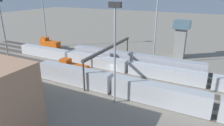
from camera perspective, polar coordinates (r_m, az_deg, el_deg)
name	(u,v)px	position (r m, az deg, el deg)	size (l,w,h in m)	color
ground_plane	(112,73)	(66.71, -0.13, -2.70)	(400.00, 400.00, 0.00)	gray
track_bed_0	(126,61)	(77.28, 4.10, 0.53)	(140.00, 2.80, 0.12)	#3D3833
track_bed_1	(121,65)	(72.97, 2.55, -0.63)	(140.00, 2.80, 0.12)	#4C443D
track_bed_2	(115,70)	(68.75, 0.82, -1.93)	(140.00, 2.80, 0.12)	#4C443D
track_bed_3	(108,75)	(64.65, -1.15, -3.41)	(140.00, 2.80, 0.12)	#4C443D
track_bed_4	(100,81)	(60.68, -3.38, -5.07)	(140.00, 2.80, 0.12)	#4C443D
track_bed_5	(91,88)	(56.87, -5.93, -6.95)	(140.00, 2.80, 0.12)	#4C443D
train_on_track_1	(133,60)	(70.49, 5.89, 0.73)	(47.20, 3.06, 5.00)	#A8AAB2
train_on_track_0	(50,44)	(97.43, -17.15, 5.08)	(10.00, 3.00, 5.00)	#D85914
train_on_track_4	(73,69)	(65.07, -10.99, -1.63)	(10.00, 3.00, 5.00)	#D85914
train_on_track_5	(158,95)	(49.07, 12.87, -8.64)	(71.40, 3.00, 5.00)	#B7BABF
train_on_track_2	(128,67)	(66.21, 4.55, -1.06)	(95.60, 3.00, 3.80)	silver
light_mast_0	(43,6)	(99.56, -18.85, 14.88)	(2.80, 0.70, 29.64)	#9EA0A5
light_mast_1	(115,41)	(44.25, 0.81, 6.27)	(2.80, 0.70, 23.36)	#9EA0A5
light_mast_2	(157,7)	(72.08, 12.62, 15.19)	(2.80, 0.70, 32.66)	#9EA0A5
light_mast_3	(3,26)	(70.10, -28.36, 9.13)	(2.80, 0.70, 23.61)	#9EA0A5
signal_gantry	(109,50)	(64.50, -0.72, 3.62)	(0.70, 30.00, 8.80)	#4C4742
control_tower	(181,36)	(84.12, 18.78, 7.11)	(6.00, 6.00, 14.65)	gray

